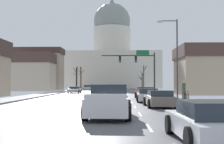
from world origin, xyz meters
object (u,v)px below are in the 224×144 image
object	(u,v)px
sedan_near_01	(145,93)
bicycle_parked	(187,96)
sedan_near_02	(148,95)
sedan_near_03	(160,99)
signal_gantry	(139,63)
pickup_truck_near_04	(109,102)
sedan_oncoming_00	(75,90)
sedan_near_05	(209,122)
sedan_oncoming_01	(99,89)
street_lamp_right	(175,52)
sedan_oncoming_02	(88,88)
pedestrian_00	(184,89)
sedan_near_00	(113,91)

from	to	relation	value
sedan_near_01	bicycle_parked	xyz separation A→B (m)	(3.37, -5.65, -0.12)
sedan_near_02	sedan_near_03	world-z (taller)	sedan_near_02
signal_gantry	pickup_truck_near_04	world-z (taller)	signal_gantry
sedan_oncoming_00	sedan_near_05	bearing A→B (deg)	-76.99
sedan_oncoming_01	street_lamp_right	bearing A→B (deg)	-73.01
sedan_oncoming_00	sedan_oncoming_02	xyz separation A→B (m)	(0.05, 21.63, 0.05)
sedan_near_01	sedan_near_03	world-z (taller)	sedan_near_01
pickup_truck_near_04	pedestrian_00	bearing A→B (deg)	65.08
signal_gantry	street_lamp_right	world-z (taller)	street_lamp_right
sedan_near_05	pedestrian_00	xyz separation A→B (m)	(3.76, 21.43, 0.56)
signal_gantry	pedestrian_00	size ratio (longest dim) A/B	4.44
pickup_truck_near_04	bicycle_parked	size ratio (longest dim) A/B	2.97
sedan_oncoming_00	bicycle_parked	bearing A→B (deg)	-60.54
sedan_near_05	bicycle_parked	world-z (taller)	sedan_near_05
street_lamp_right	sedan_near_00	xyz separation A→B (m)	(-6.38, 10.35, -4.24)
sedan_near_01	sedan_near_02	distance (m)	5.71
sedan_oncoming_00	sedan_oncoming_02	distance (m)	21.63
signal_gantry	pickup_truck_near_04	xyz separation A→B (m)	(-3.51, -30.00, -3.97)
sedan_oncoming_01	sedan_oncoming_02	world-z (taller)	sedan_oncoming_01
signal_gantry	sedan_near_03	world-z (taller)	signal_gantry
pedestrian_00	sedan_near_05	bearing A→B (deg)	-99.95
sedan_near_02	sedan_near_05	xyz separation A→B (m)	(-0.06, -19.58, -0.01)
sedan_near_01	sedan_oncoming_02	xyz separation A→B (m)	(-10.42, 40.47, -0.01)
sedan_near_02	sedan_oncoming_02	bearing A→B (deg)	102.46
sedan_near_02	sedan_near_05	distance (m)	19.58
sedan_near_00	bicycle_parked	bearing A→B (deg)	-61.02
signal_gantry	sedan_near_05	distance (m)	36.84
street_lamp_right	sedan_near_02	size ratio (longest dim) A/B	1.70
signal_gantry	sedan_near_02	distance (m)	17.52
sedan_near_03	sedan_near_05	bearing A→B (deg)	-91.35
street_lamp_right	sedan_near_05	xyz separation A→B (m)	(-2.98, -21.99, -4.27)
sedan_oncoming_00	sedan_oncoming_01	bearing A→B (deg)	69.53
sedan_near_02	pedestrian_00	bearing A→B (deg)	26.55
sedan_near_00	sedan_oncoming_01	size ratio (longest dim) A/B	0.93
sedan_near_02	pickup_truck_near_04	distance (m)	13.36
sedan_near_00	sedan_near_02	distance (m)	13.22
bicycle_parked	sedan_near_00	bearing A→B (deg)	118.98
pedestrian_00	sedan_near_00	bearing A→B (deg)	123.26
sedan_near_02	bicycle_parked	bearing A→B (deg)	1.02
sedan_near_01	pedestrian_00	distance (m)	5.23
sedan_near_03	sedan_oncoming_01	distance (m)	40.85
pickup_truck_near_04	sedan_oncoming_00	xyz separation A→B (m)	(-7.07, 37.53, -0.20)
signal_gantry	bicycle_parked	world-z (taller)	signal_gantry
signal_gantry	sedan_oncoming_01	distance (m)	18.83
sedan_near_00	sedan_oncoming_00	distance (m)	13.61
signal_gantry	pickup_truck_near_04	distance (m)	30.47
sedan_near_00	sedan_oncoming_02	world-z (taller)	sedan_near_00
sedan_oncoming_02	sedan_near_02	bearing A→B (deg)	-77.54
sedan_near_00	pedestrian_00	size ratio (longest dim) A/B	2.42
sedan_near_00	sedan_oncoming_00	bearing A→B (deg)	119.99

